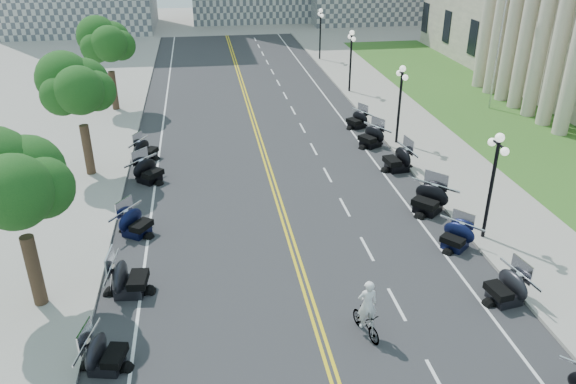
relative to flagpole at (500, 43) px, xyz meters
name	(u,v)px	position (x,y,z in m)	size (l,w,h in m)	color
ground	(313,313)	(-18.00, -22.00, -5.00)	(160.00, 160.00, 0.00)	gray
road	(276,194)	(-18.00, -12.00, -5.00)	(16.00, 90.00, 0.01)	#333335
centerline_yellow_a	(274,194)	(-18.12, -12.00, -4.99)	(0.12, 90.00, 0.00)	yellow
centerline_yellow_b	(279,194)	(-17.88, -12.00, -4.99)	(0.12, 90.00, 0.00)	yellow
edge_line_north	(393,186)	(-11.60, -12.00, -4.99)	(0.12, 90.00, 0.00)	white
edge_line_south	(153,203)	(-24.40, -12.00, -4.99)	(0.12, 90.00, 0.00)	white
lane_dash_5	(438,382)	(-14.80, -26.00, -4.99)	(0.12, 2.00, 0.00)	white
lane_dash_6	(397,304)	(-14.80, -22.00, -4.99)	(0.12, 2.00, 0.00)	white
lane_dash_7	(367,249)	(-14.80, -18.00, -4.99)	(0.12, 2.00, 0.00)	white
lane_dash_8	(345,207)	(-14.80, -14.00, -4.99)	(0.12, 2.00, 0.00)	white
lane_dash_9	(327,175)	(-14.80, -10.00, -4.99)	(0.12, 2.00, 0.00)	white
lane_dash_10	(314,149)	(-14.80, -6.00, -4.99)	(0.12, 2.00, 0.00)	white
lane_dash_11	(302,128)	(-14.80, -2.00, -4.99)	(0.12, 2.00, 0.00)	white
lane_dash_12	(293,110)	(-14.80, 2.00, -4.99)	(0.12, 2.00, 0.00)	white
lane_dash_13	(285,95)	(-14.80, 6.00, -4.99)	(0.12, 2.00, 0.00)	white
lane_dash_14	(278,83)	(-14.80, 10.00, -4.99)	(0.12, 2.00, 0.00)	white
lane_dash_15	(272,72)	(-14.80, 14.00, -4.99)	(0.12, 2.00, 0.00)	white
lane_dash_16	(267,62)	(-14.80, 18.00, -4.99)	(0.12, 2.00, 0.00)	white
lane_dash_17	(263,54)	(-14.80, 22.00, -4.99)	(0.12, 2.00, 0.00)	white
lane_dash_18	(259,46)	(-14.80, 26.00, -4.99)	(0.12, 2.00, 0.00)	white
lane_dash_19	(255,39)	(-14.80, 30.00, -4.99)	(0.12, 2.00, 0.00)	white
sidewalk_north	(464,180)	(-7.50, -12.00, -4.92)	(5.00, 90.00, 0.15)	#9E9991
sidewalk_south	(69,207)	(-28.50, -12.00, -4.92)	(5.00, 90.00, 0.15)	#9E9991
lawn	(509,126)	(-0.50, -4.00, -4.95)	(9.00, 60.00, 0.10)	#356023
street_lamp_2	(491,187)	(-9.40, -18.00, -2.40)	(0.50, 1.20, 4.90)	black
street_lamp_3	(399,105)	(-9.40, -6.00, -2.40)	(0.50, 1.20, 4.90)	black
street_lamp_4	(351,62)	(-9.40, 6.00, -2.40)	(0.50, 1.20, 4.90)	black
street_lamp_5	(320,34)	(-9.40, 18.00, -2.40)	(0.50, 1.20, 4.90)	black
flagpole	(500,43)	(0.00, 0.00, 0.00)	(1.10, 0.20, 10.00)	silver
tree_2	(16,192)	(-28.00, -20.00, -0.25)	(4.80, 4.80, 9.20)	#235619
tree_3	(78,94)	(-28.00, -8.00, -0.25)	(4.80, 4.80, 9.20)	#235619
tree_4	(108,47)	(-28.00, 4.00, -0.25)	(4.80, 4.80, 9.20)	#235619
motorcycle_n_5	(506,286)	(-10.73, -22.44, -4.31)	(1.98, 1.98, 1.39)	black
motorcycle_n_6	(456,235)	(-10.96, -18.51, -4.36)	(1.83, 1.83, 1.28)	black
motorcycle_n_7	(429,198)	(-10.89, -15.12, -4.22)	(2.22, 2.22, 1.55)	black
motorcycle_n_8	(398,158)	(-10.70, -9.95, -4.24)	(2.17, 2.17, 1.52)	black
motorcycle_n_9	(371,136)	(-11.13, -6.07, -4.28)	(2.05, 2.05, 1.44)	black
motorcycle_n_10	(357,119)	(-11.07, -2.50, -4.36)	(1.84, 1.84, 1.29)	black
motorcycle_s_5	(105,352)	(-25.15, -23.75, -4.33)	(1.90, 1.90, 1.33)	black
motorcycle_s_6	(129,277)	(-24.78, -19.69, -4.25)	(2.15, 2.15, 1.50)	black
motorcycle_s_7	(136,221)	(-24.91, -15.14, -4.32)	(1.95, 1.95, 1.37)	black
motorcycle_s_8	(149,170)	(-24.70, -9.34, -4.29)	(2.04, 2.04, 1.43)	black
motorcycle_s_9	(146,149)	(-25.07, -5.91, -4.36)	(1.83, 1.83, 1.28)	black
bicycle	(366,323)	(-16.45, -23.46, -4.49)	(0.48, 1.71, 1.03)	#A51414
cyclist_rider	(369,288)	(-16.45, -23.46, -3.03)	(0.69, 0.45, 1.89)	white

